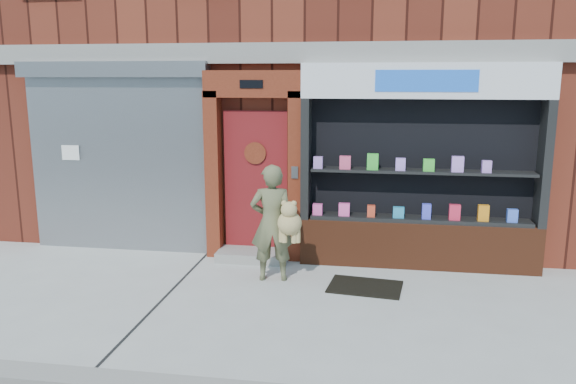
# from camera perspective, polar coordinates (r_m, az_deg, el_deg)

# --- Properties ---
(ground) EXTENTS (80.00, 80.00, 0.00)m
(ground) POSITION_cam_1_polar(r_m,az_deg,el_deg) (7.15, -0.56, -11.45)
(ground) COLOR #9E9E99
(ground) RESTS_ON ground
(building) EXTENTS (12.00, 8.16, 8.00)m
(building) POSITION_cam_1_polar(r_m,az_deg,el_deg) (12.59, 4.15, 17.01)
(building) COLOR #4D1A11
(building) RESTS_ON ground
(shutter_bay) EXTENTS (3.10, 0.30, 3.04)m
(shutter_bay) POSITION_cam_1_polar(r_m,az_deg,el_deg) (9.42, -16.89, 4.50)
(shutter_bay) COLOR gray
(shutter_bay) RESTS_ON ground
(red_door_bay) EXTENTS (1.52, 0.58, 2.90)m
(red_door_bay) POSITION_cam_1_polar(r_m,az_deg,el_deg) (8.65, -3.43, 2.65)
(red_door_bay) COLOR #581D0F
(red_door_bay) RESTS_ON ground
(pharmacy_bay) EXTENTS (3.50, 0.41, 3.00)m
(pharmacy_bay) POSITION_cam_1_polar(r_m,az_deg,el_deg) (8.45, 13.30, 1.55)
(pharmacy_bay) COLOR #5F2A16
(pharmacy_bay) RESTS_ON ground
(woman) EXTENTS (0.76, 0.54, 1.64)m
(woman) POSITION_cam_1_polar(r_m,az_deg,el_deg) (7.75, -1.44, -3.13)
(woman) COLOR brown
(woman) RESTS_ON ground
(doormat) EXTENTS (1.04, 0.79, 0.02)m
(doormat) POSITION_cam_1_polar(r_m,az_deg,el_deg) (7.78, 7.84, -9.51)
(doormat) COLOR black
(doormat) RESTS_ON ground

